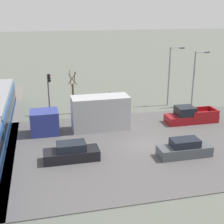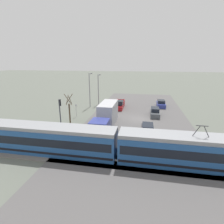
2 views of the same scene
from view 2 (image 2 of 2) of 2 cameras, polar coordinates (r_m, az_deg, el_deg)
ground_plane at (r=32.95m, az=8.49°, el=-2.27°), size 320.00×320.00×0.00m
road_surface at (r=32.93m, az=8.49°, el=-2.21°), size 18.12×51.27×0.08m
rail_bed at (r=19.88m, az=6.74°, el=-15.13°), size 53.24×4.40×0.22m
light_rail_tram at (r=19.25m, az=1.86°, el=-10.68°), size 32.34×2.84×4.37m
box_truck at (r=28.41m, az=-1.85°, el=-1.44°), size 2.51×10.30×3.59m
pickup_truck at (r=39.76m, az=2.30°, el=2.30°), size 2.08×5.89×1.89m
sedan_car_0 at (r=35.17m, az=13.81°, el=-0.12°), size 1.72×4.71×1.59m
sedan_car_1 at (r=42.60m, az=15.70°, el=2.56°), size 1.87×4.48×1.57m
sedan_car_2 at (r=25.88m, az=11.50°, el=-5.94°), size 1.80×4.74×1.59m
traffic_light_pole at (r=26.73m, az=-16.58°, el=0.21°), size 0.28×0.47×5.06m
street_tree at (r=29.33m, az=-13.70°, el=0.14°), size 1.27×1.05×5.40m
street_lamp_near_crossing at (r=40.90m, az=-7.27°, el=7.89°), size 0.36×1.95×7.78m
street_lamp_mid_block at (r=43.30m, az=-4.43°, el=8.11°), size 0.36×1.95×7.33m
no_parking_sign at (r=34.15m, az=-11.64°, el=0.87°), size 0.32×0.08×2.48m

